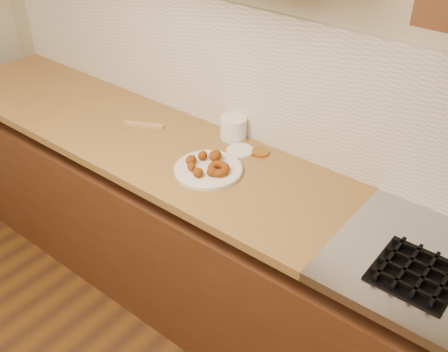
{
  "coord_description": "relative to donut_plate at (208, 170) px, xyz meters",
  "views": [
    {
      "loc": [
        1.07,
        0.26,
        2.14
      ],
      "look_at": [
        -0.01,
        1.63,
        0.93
      ],
      "focal_mm": 42.0,
      "sensor_mm": 36.0,
      "label": 1
    }
  ],
  "objects": [
    {
      "name": "wall_back",
      "position": [
        0.11,
        0.35,
        0.44
      ],
      "size": [
        4.0,
        0.02,
        2.7
      ],
      "primitive_type": "cube",
      "color": "tan",
      "rests_on": "ground"
    },
    {
      "name": "base_cabinet",
      "position": [
        0.11,
        0.04,
        -0.52
      ],
      "size": [
        3.6,
        0.6,
        0.77
      ],
      "primitive_type": "cube",
      "color": "#4D2B19",
      "rests_on": "floor"
    },
    {
      "name": "brass_jar_lid",
      "position": [
        0.09,
        0.25,
        -0.0
      ],
      "size": [
        0.1,
        0.1,
        0.01
      ],
      "primitive_type": "cylinder",
      "rotation": [
        0.0,
        0.0,
        -0.35
      ],
      "color": "#B17029",
      "rests_on": "butcher_block"
    },
    {
      "name": "ring_donut",
      "position": [
        0.05,
        0.0,
        0.02
      ],
      "size": [
        0.13,
        0.13,
        0.04
      ],
      "primitive_type": "torus",
      "rotation": [
        0.1,
        0.0,
        0.68
      ],
      "color": "#80380F",
      "rests_on": "donut_plate"
    },
    {
      "name": "tub_lid",
      "position": [
        0.01,
        0.21,
        -0.0
      ],
      "size": [
        0.16,
        0.16,
        0.01
      ],
      "primitive_type": "cylinder",
      "rotation": [
        0.0,
        0.0,
        -0.38
      ],
      "color": "white",
      "rests_on": "butcher_block"
    },
    {
      "name": "fried_dough_chunks",
      "position": [
        -0.02,
        0.0,
        0.03
      ],
      "size": [
        0.18,
        0.2,
        0.05
      ],
      "color": "#80380F",
      "rests_on": "donut_plate"
    },
    {
      "name": "butcher_block",
      "position": [
        -0.54,
        0.04,
        -0.03
      ],
      "size": [
        2.3,
        0.62,
        0.04
      ],
      "primitive_type": "cube",
      "color": "olive",
      "rests_on": "base_cabinet"
    },
    {
      "name": "donut_plate",
      "position": [
        0.0,
        0.0,
        0.0
      ],
      "size": [
        0.29,
        0.29,
        0.02
      ],
      "primitive_type": "cylinder",
      "color": "silver",
      "rests_on": "butcher_block"
    },
    {
      "name": "plastic_tub",
      "position": [
        -0.09,
        0.29,
        0.04
      ],
      "size": [
        0.15,
        0.15,
        0.1
      ],
      "primitive_type": "cylinder",
      "rotation": [
        0.0,
        0.0,
        0.29
      ],
      "color": "white",
      "rests_on": "butcher_block"
    },
    {
      "name": "backsplash",
      "position": [
        0.11,
        0.34,
        0.29
      ],
      "size": [
        3.6,
        0.02,
        0.6
      ],
      "primitive_type": "cube",
      "color": "beige",
      "rests_on": "wall_back"
    },
    {
      "name": "wooden_utensil",
      "position": [
        -0.49,
        0.1,
        -0.0
      ],
      "size": [
        0.19,
        0.11,
        0.02
      ],
      "primitive_type": "cube",
      "rotation": [
        0.0,
        0.0,
        0.46
      ],
      "color": "tan",
      "rests_on": "butcher_block"
    }
  ]
}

